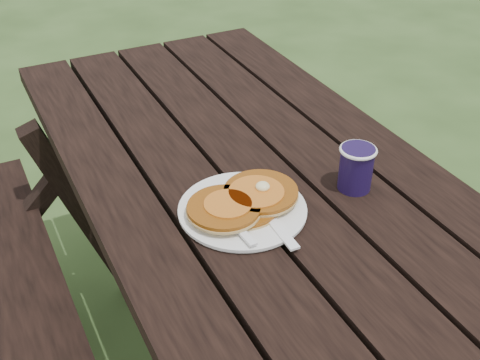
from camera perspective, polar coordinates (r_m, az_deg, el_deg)
name	(u,v)px	position (r m, az deg, el deg)	size (l,w,h in m)	color
picnic_table	(274,321)	(1.51, 3.25, -13.21)	(1.36, 1.80, 0.75)	black
plate	(242,210)	(1.20, 0.23, -2.87)	(0.25, 0.25, 0.01)	white
pancake_stack	(244,201)	(1.19, 0.39, -1.99)	(0.24, 0.16, 0.04)	#8D4A0F
knife	(273,221)	(1.16, 3.12, -3.92)	(0.02, 0.18, 0.01)	white
fork	(239,229)	(1.13, -0.11, -4.64)	(0.03, 0.16, 0.01)	white
coffee_cup	(356,166)	(1.26, 10.98, 1.35)	(0.08, 0.08, 0.10)	#1A0E38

